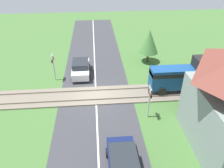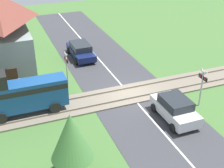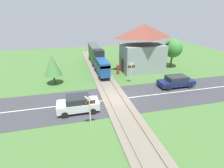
# 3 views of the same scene
# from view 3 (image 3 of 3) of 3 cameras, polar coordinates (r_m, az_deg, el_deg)

# --- Properties ---
(ground_plane) EXTENTS (60.00, 60.00, 0.00)m
(ground_plane) POSITION_cam_3_polar(r_m,az_deg,el_deg) (18.71, 1.09, -5.07)
(ground_plane) COLOR #426B33
(road_surface) EXTENTS (48.00, 6.40, 0.02)m
(road_surface) POSITION_cam_3_polar(r_m,az_deg,el_deg) (18.70, 1.09, -5.04)
(road_surface) COLOR #38383D
(road_surface) RESTS_ON ground_plane
(track_bed) EXTENTS (2.80, 48.00, 0.24)m
(track_bed) POSITION_cam_3_polar(r_m,az_deg,el_deg) (18.68, 1.09, -4.89)
(track_bed) COLOR #756B5B
(track_bed) RESTS_ON ground_plane
(train) EXTENTS (1.58, 12.39, 3.18)m
(train) POSITION_cam_3_polar(r_m,az_deg,el_deg) (28.33, -4.86, 8.72)
(train) COLOR navy
(train) RESTS_ON track_bed
(car_near_crossing) EXTENTS (3.82, 1.90, 1.57)m
(car_near_crossing) POSITION_cam_3_polar(r_m,az_deg,el_deg) (16.54, -11.05, -6.34)
(car_near_crossing) COLOR silver
(car_near_crossing) RESTS_ON ground_plane
(car_far_side) EXTENTS (4.41, 1.91, 1.43)m
(car_far_side) POSITION_cam_3_polar(r_m,az_deg,el_deg) (22.86, 20.21, 0.89)
(car_far_side) COLOR #141E4C
(car_far_side) RESTS_ON ground_plane
(crossing_signal_west_approach) EXTENTS (0.90, 0.18, 2.82)m
(crossing_signal_west_approach) POSITION_cam_3_polar(r_m,az_deg,el_deg) (13.87, -7.31, -7.39)
(crossing_signal_west_approach) COLOR #B7B7B7
(crossing_signal_west_approach) RESTS_ON ground_plane
(crossing_signal_east_approach) EXTENTS (0.90, 0.18, 2.82)m
(crossing_signal_east_approach) POSITION_cam_3_polar(r_m,az_deg,el_deg) (22.40, 6.32, 4.70)
(crossing_signal_east_approach) COLOR #B7B7B7
(crossing_signal_east_approach) RESTS_ON ground_plane
(station_building) EXTENTS (6.61, 4.32, 6.98)m
(station_building) POSITION_cam_3_polar(r_m,az_deg,el_deg) (27.00, 9.97, 11.22)
(station_building) COLOR gray
(station_building) RESTS_ON ground_plane
(pedestrian_by_station) EXTENTS (0.41, 0.41, 1.64)m
(pedestrian_by_station) POSITION_cam_3_polar(r_m,az_deg,el_deg) (25.86, 1.99, 4.83)
(pedestrian_by_station) COLOR #B2282D
(pedestrian_by_station) RESTS_ON ground_plane
(tree_by_station) EXTENTS (2.98, 2.98, 4.64)m
(tree_by_station) POSITION_cam_3_polar(r_m,az_deg,el_deg) (30.27, 19.30, 10.95)
(tree_by_station) COLOR brown
(tree_by_station) RESTS_ON ground_plane
(tree_roadside_hedge) EXTENTS (2.17, 2.17, 3.78)m
(tree_roadside_hedge) POSITION_cam_3_polar(r_m,az_deg,el_deg) (23.05, -18.89, 5.79)
(tree_roadside_hedge) COLOR brown
(tree_roadside_hedge) RESTS_ON ground_plane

